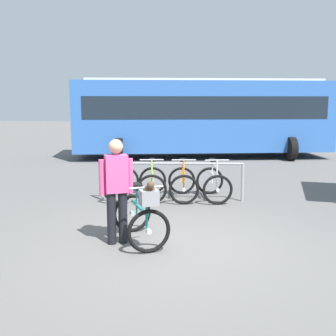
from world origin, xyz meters
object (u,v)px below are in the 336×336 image
object	(u,v)px
person_with_featured_bike	(117,187)
bus_distant	(202,114)
racked_bike_blue	(122,183)
racked_bike_lime	(152,183)
racked_bike_orange	(183,183)
featured_bicycle	(142,214)
racked_bike_white	(214,183)

from	to	relation	value
person_with_featured_bike	bus_distant	bearing A→B (deg)	85.35
bus_distant	racked_bike_blue	bearing A→B (deg)	-101.31
racked_bike_lime	racked_bike_orange	world-z (taller)	same
featured_bicycle	racked_bike_lime	bearing A→B (deg)	96.51
featured_bicycle	bus_distant	size ratio (longest dim) A/B	0.12
featured_bicycle	bus_distant	distance (m)	10.44
racked_bike_blue	featured_bicycle	bearing A→B (deg)	-70.43
racked_bike_white	person_with_featured_bike	bearing A→B (deg)	-114.87
racked_bike_orange	person_with_featured_bike	xyz separation A→B (m)	(-0.75, -3.05, 0.54)
racked_bike_lime	racked_bike_white	size ratio (longest dim) A/B	0.98
racked_bike_orange	bus_distant	world-z (taller)	bus_distant
bus_distant	racked_bike_white	bearing A→B (deg)	-85.24
person_with_featured_bike	racked_bike_orange	bearing A→B (deg)	76.22
racked_bike_white	bus_distant	xyz separation A→B (m)	(-0.60, 7.24, 1.37)
racked_bike_lime	person_with_featured_bike	size ratio (longest dim) A/B	0.72
featured_bicycle	person_with_featured_bike	world-z (taller)	person_with_featured_bike
racked_bike_white	featured_bicycle	size ratio (longest dim) A/B	0.95
racked_bike_blue	featured_bicycle	world-z (taller)	featured_bicycle
racked_bike_lime	featured_bicycle	world-z (taller)	featured_bicycle
racked_bike_orange	featured_bicycle	size ratio (longest dim) A/B	0.93
racked_bike_orange	featured_bicycle	distance (m)	3.08
racked_bike_blue	racked_bike_lime	world-z (taller)	same
featured_bicycle	person_with_featured_bike	distance (m)	0.58
racked_bike_blue	racked_bike_lime	xyz separation A→B (m)	(0.70, 0.07, -0.00)
racked_bike_white	featured_bicycle	distance (m)	3.29
bus_distant	racked_bike_orange	bearing A→B (deg)	-90.74
featured_bicycle	person_with_featured_bike	bearing A→B (deg)	179.64
racked_bike_blue	person_with_featured_bike	size ratio (longest dim) A/B	0.68
racked_bike_lime	racked_bike_white	world-z (taller)	same
featured_bicycle	bus_distant	xyz separation A→B (m)	(0.45, 10.36, 1.25)
featured_bicycle	racked_bike_white	bearing A→B (deg)	71.34
person_with_featured_bike	bus_distant	distance (m)	10.42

